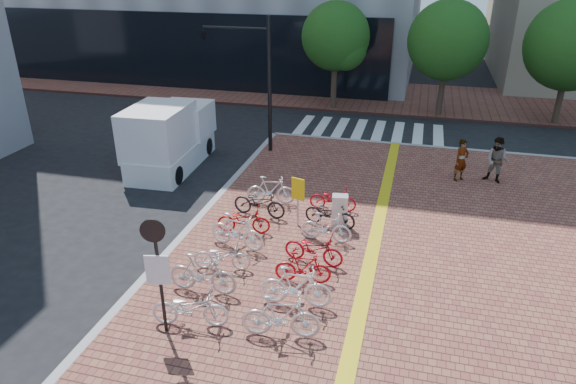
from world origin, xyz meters
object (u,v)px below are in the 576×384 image
(bike_9, at_px, (303,268))
(pedestrian_b, at_px, (497,160))
(bike_0, at_px, (190,308))
(bike_4, at_px, (244,220))
(bike_2, at_px, (222,256))
(bike_13, at_px, (333,199))
(traffic_light_pole, at_px, (239,59))
(bike_3, at_px, (237,231))
(bike_11, at_px, (326,227))
(box_truck, at_px, (170,138))
(bike_10, at_px, (314,249))
(bike_5, at_px, (259,203))
(bike_12, at_px, (330,213))
(notice_sign, at_px, (157,263))
(bike_6, at_px, (271,190))
(bike_7, at_px, (281,317))
(yellow_sign, at_px, (298,193))
(utility_box, at_px, (340,211))
(pedestrian_a, at_px, (461,160))
(bike_1, at_px, (203,274))
(bike_8, at_px, (296,287))

(bike_9, height_order, pedestrian_b, pedestrian_b)
(bike_0, relative_size, bike_4, 1.10)
(bike_2, distance_m, bike_9, 2.36)
(bike_13, height_order, traffic_light_pole, traffic_light_pole)
(bike_3, distance_m, bike_11, 2.76)
(bike_3, xyz_separation_m, box_truck, (-5.05, 5.81, 0.63))
(bike_4, distance_m, bike_10, 2.80)
(bike_11, bearing_deg, bike_5, 67.85)
(bike_12, xyz_separation_m, notice_sign, (-2.82, -6.18, 1.45))
(bike_13, bearing_deg, bike_3, 142.73)
(bike_6, bearing_deg, bike_5, 162.90)
(bike_5, xyz_separation_m, pedestrian_b, (8.07, 5.08, 0.42))
(bike_0, distance_m, bike_12, 6.23)
(bike_7, distance_m, bike_13, 6.80)
(bike_3, xyz_separation_m, bike_7, (2.37, -3.57, 0.01))
(yellow_sign, bearing_deg, traffic_light_pole, 122.46)
(notice_sign, bearing_deg, bike_6, 86.32)
(bike_7, bearing_deg, bike_0, 84.68)
(utility_box, height_order, notice_sign, notice_sign)
(bike_6, bearing_deg, bike_7, -172.04)
(bike_3, xyz_separation_m, bike_11, (2.55, 1.05, -0.07))
(bike_0, xyz_separation_m, bike_3, (-0.16, 3.71, 0.06))
(bike_3, distance_m, pedestrian_a, 9.85)
(bike_10, height_order, pedestrian_b, pedestrian_b)
(bike_1, distance_m, yellow_sign, 4.52)
(bike_12, height_order, pedestrian_b, pedestrian_b)
(bike_9, relative_size, bike_12, 0.89)
(bike_8, relative_size, pedestrian_b, 1.02)
(bike_1, xyz_separation_m, notice_sign, (-0.24, -1.72, 1.35))
(bike_6, height_order, bike_9, bike_6)
(bike_7, bearing_deg, bike_8, -11.28)
(bike_6, bearing_deg, box_truck, 52.91)
(traffic_light_pole, bearing_deg, bike_3, -71.71)
(bike_8, xyz_separation_m, traffic_light_pole, (-5.24, 10.86, 3.50))
(bike_10, height_order, traffic_light_pole, traffic_light_pole)
(bike_8, height_order, yellow_sign, yellow_sign)
(bike_4, distance_m, bike_5, 1.27)
(yellow_sign, bearing_deg, bike_9, -73.73)
(yellow_sign, xyz_separation_m, traffic_light_pole, (-4.27, 6.72, 2.89))
(box_truck, bearing_deg, yellow_sign, -31.54)
(bike_3, bearing_deg, bike_13, -26.04)
(bike_8, relative_size, bike_11, 1.16)
(pedestrian_a, distance_m, pedestrian_b, 1.33)
(bike_4, distance_m, pedestrian_b, 10.38)
(bike_9, bearing_deg, bike_10, -10.98)
(bike_5, relative_size, yellow_sign, 1.10)
(notice_sign, bearing_deg, bike_5, 86.82)
(bike_6, xyz_separation_m, bike_7, (2.23, -6.76, 0.03))
(bike_0, height_order, yellow_sign, yellow_sign)
(bike_2, distance_m, bike_12, 4.14)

